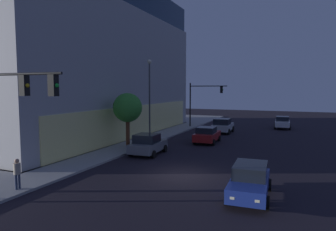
{
  "coord_description": "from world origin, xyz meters",
  "views": [
    {
      "loc": [
        -17.7,
        -6.43,
        5.46
      ],
      "look_at": [
        5.06,
        3.16,
        3.25
      ],
      "focal_mm": 32.56,
      "sensor_mm": 36.0,
      "label": 1
    }
  ],
  "objects_px": {
    "traffic_light_near_corner": "(11,106)",
    "car_grey": "(148,144)",
    "traffic_light_far_corner": "(202,97)",
    "car_white": "(282,122)",
    "street_lamp_sidewalk": "(150,90)",
    "car_blue": "(250,181)",
    "car_silver": "(223,125)",
    "modern_building": "(65,62)",
    "sidewalk_tree": "(128,108)",
    "pedestrian_waiting": "(17,171)",
    "car_red": "(207,135)"
  },
  "relations": [
    {
      "from": "modern_building",
      "to": "pedestrian_waiting",
      "type": "height_order",
      "value": "modern_building"
    },
    {
      "from": "modern_building",
      "to": "car_silver",
      "type": "xyz_separation_m",
      "value": [
        7.51,
        -17.68,
        -7.67
      ]
    },
    {
      "from": "car_white",
      "to": "modern_building",
      "type": "bearing_deg",
      "value": 121.52
    },
    {
      "from": "modern_building",
      "to": "pedestrian_waiting",
      "type": "bearing_deg",
      "value": -145.19
    },
    {
      "from": "car_blue",
      "to": "car_grey",
      "type": "height_order",
      "value": "car_grey"
    },
    {
      "from": "traffic_light_far_corner",
      "to": "street_lamp_sidewalk",
      "type": "height_order",
      "value": "street_lamp_sidewalk"
    },
    {
      "from": "traffic_light_far_corner",
      "to": "car_blue",
      "type": "xyz_separation_m",
      "value": [
        -25.19,
        -9.98,
        -3.41
      ]
    },
    {
      "from": "car_white",
      "to": "car_grey",
      "type": "bearing_deg",
      "value": 156.43
    },
    {
      "from": "street_lamp_sidewalk",
      "to": "car_blue",
      "type": "relative_size",
      "value": 1.82
    },
    {
      "from": "pedestrian_waiting",
      "to": "sidewalk_tree",
      "type": "bearing_deg",
      "value": 2.56
    },
    {
      "from": "modern_building",
      "to": "car_white",
      "type": "bearing_deg",
      "value": -58.48
    },
    {
      "from": "modern_building",
      "to": "sidewalk_tree",
      "type": "xyz_separation_m",
      "value": [
        -5.59,
        -11.94,
        -4.88
      ]
    },
    {
      "from": "modern_building",
      "to": "pedestrian_waiting",
      "type": "distance_m",
      "value": 23.13
    },
    {
      "from": "traffic_light_far_corner",
      "to": "car_red",
      "type": "height_order",
      "value": "traffic_light_far_corner"
    },
    {
      "from": "modern_building",
      "to": "sidewalk_tree",
      "type": "bearing_deg",
      "value": -115.07
    },
    {
      "from": "car_silver",
      "to": "modern_building",
      "type": "bearing_deg",
      "value": 113.02
    },
    {
      "from": "car_blue",
      "to": "car_silver",
      "type": "relative_size",
      "value": 1.04
    },
    {
      "from": "pedestrian_waiting",
      "to": "car_white",
      "type": "distance_m",
      "value": 34.91
    },
    {
      "from": "traffic_light_far_corner",
      "to": "car_grey",
      "type": "bearing_deg",
      "value": -177.5
    },
    {
      "from": "traffic_light_near_corner",
      "to": "car_silver",
      "type": "relative_size",
      "value": 1.49
    },
    {
      "from": "pedestrian_waiting",
      "to": "car_white",
      "type": "relative_size",
      "value": 0.36
    },
    {
      "from": "modern_building",
      "to": "traffic_light_near_corner",
      "type": "height_order",
      "value": "modern_building"
    },
    {
      "from": "car_grey",
      "to": "car_blue",
      "type": "bearing_deg",
      "value": -127.09
    },
    {
      "from": "traffic_light_far_corner",
      "to": "car_grey",
      "type": "distance_m",
      "value": 18.58
    },
    {
      "from": "traffic_light_near_corner",
      "to": "car_white",
      "type": "distance_m",
      "value": 36.09
    },
    {
      "from": "traffic_light_near_corner",
      "to": "car_blue",
      "type": "bearing_deg",
      "value": -60.36
    },
    {
      "from": "pedestrian_waiting",
      "to": "car_blue",
      "type": "distance_m",
      "value": 12.07
    },
    {
      "from": "street_lamp_sidewalk",
      "to": "car_blue",
      "type": "xyz_separation_m",
      "value": [
        -12.32,
        -11.67,
        -4.43
      ]
    },
    {
      "from": "car_silver",
      "to": "traffic_light_far_corner",
      "type": "bearing_deg",
      "value": 45.68
    },
    {
      "from": "street_lamp_sidewalk",
      "to": "car_white",
      "type": "bearing_deg",
      "value": -36.04
    },
    {
      "from": "street_lamp_sidewalk",
      "to": "car_red",
      "type": "xyz_separation_m",
      "value": [
        1.73,
        -5.54,
        -4.47
      ]
    },
    {
      "from": "car_silver",
      "to": "traffic_light_near_corner",
      "type": "bearing_deg",
      "value": 172.61
    },
    {
      "from": "modern_building",
      "to": "car_red",
      "type": "height_order",
      "value": "modern_building"
    },
    {
      "from": "modern_building",
      "to": "street_lamp_sidewalk",
      "type": "height_order",
      "value": "modern_building"
    },
    {
      "from": "traffic_light_near_corner",
      "to": "car_grey",
      "type": "height_order",
      "value": "traffic_light_near_corner"
    },
    {
      "from": "car_blue",
      "to": "traffic_light_far_corner",
      "type": "bearing_deg",
      "value": 21.62
    },
    {
      "from": "sidewalk_tree",
      "to": "car_silver",
      "type": "distance_m",
      "value": 14.57
    },
    {
      "from": "traffic_light_far_corner",
      "to": "car_blue",
      "type": "distance_m",
      "value": 27.31
    },
    {
      "from": "car_blue",
      "to": "car_silver",
      "type": "xyz_separation_m",
      "value": [
        21.51,
        6.22,
        0.05
      ]
    },
    {
      "from": "modern_building",
      "to": "car_grey",
      "type": "bearing_deg",
      "value": -115.63
    },
    {
      "from": "pedestrian_waiting",
      "to": "car_grey",
      "type": "bearing_deg",
      "value": -11.44
    },
    {
      "from": "modern_building",
      "to": "traffic_light_far_corner",
      "type": "bearing_deg",
      "value": -51.19
    },
    {
      "from": "traffic_light_far_corner",
      "to": "sidewalk_tree",
      "type": "relative_size",
      "value": 1.24
    },
    {
      "from": "car_blue",
      "to": "car_silver",
      "type": "bearing_deg",
      "value": 16.13
    },
    {
      "from": "car_silver",
      "to": "car_white",
      "type": "height_order",
      "value": "car_silver"
    },
    {
      "from": "car_grey",
      "to": "car_white",
      "type": "xyz_separation_m",
      "value": [
        21.95,
        -9.58,
        -0.01
      ]
    },
    {
      "from": "sidewalk_tree",
      "to": "traffic_light_near_corner",
      "type": "bearing_deg",
      "value": -170.94
    },
    {
      "from": "traffic_light_far_corner",
      "to": "car_white",
      "type": "distance_m",
      "value": 11.53
    },
    {
      "from": "modern_building",
      "to": "car_red",
      "type": "bearing_deg",
      "value": -89.84
    },
    {
      "from": "sidewalk_tree",
      "to": "car_white",
      "type": "height_order",
      "value": "sidewalk_tree"
    }
  ]
}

